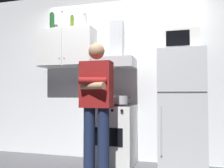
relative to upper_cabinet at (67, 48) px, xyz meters
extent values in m
cube|color=white|center=(0.85, 0.23, -0.40)|extent=(4.80, 0.10, 2.70)
cube|color=silver|center=(0.00, 0.01, 0.00)|extent=(0.90, 0.34, 0.60)
cube|color=silver|center=(-0.22, -0.17, 0.00)|extent=(0.43, 0.01, 0.58)
cube|color=silver|center=(0.22, -0.17, 0.00)|extent=(0.43, 0.01, 0.58)
sphere|color=#B2B2B7|center=(-0.04, -0.18, -0.18)|extent=(0.02, 0.02, 0.02)
sphere|color=#B2B2B7|center=(0.04, -0.18, -0.18)|extent=(0.02, 0.02, 0.02)
cube|color=white|center=(0.80, -0.12, -1.32)|extent=(0.60, 0.60, 0.85)
cube|color=black|center=(0.80, -0.12, -0.89)|extent=(0.59, 0.59, 0.01)
cube|color=black|center=(0.80, -0.43, -1.30)|extent=(0.42, 0.01, 0.24)
cylinder|color=black|center=(0.67, -0.24, -0.88)|extent=(0.16, 0.16, 0.01)
cylinder|color=black|center=(0.93, -0.24, -0.88)|extent=(0.16, 0.16, 0.01)
cylinder|color=black|center=(0.67, 0.00, -0.88)|extent=(0.16, 0.16, 0.01)
cylinder|color=black|center=(0.93, 0.00, -0.88)|extent=(0.16, 0.16, 0.01)
cylinder|color=black|center=(0.60, -0.44, -0.95)|extent=(0.04, 0.02, 0.04)
cylinder|color=black|center=(0.73, -0.44, -0.95)|extent=(0.04, 0.02, 0.04)
cylinder|color=black|center=(0.87, -0.44, -0.95)|extent=(0.04, 0.02, 0.04)
cylinder|color=black|center=(1.00, -0.44, -0.95)|extent=(0.04, 0.02, 0.04)
cube|color=#B7BABF|center=(0.80, -0.04, -0.27)|extent=(0.60, 0.44, 0.15)
cube|color=#B7BABF|center=(0.80, 0.10, 0.10)|extent=(0.20, 0.16, 0.60)
cube|color=silver|center=(1.75, -0.12, -0.95)|extent=(0.60, 0.60, 1.60)
cube|color=#4C4C4C|center=(1.75, -0.43, -0.71)|extent=(0.59, 0.01, 0.01)
cylinder|color=silver|center=(1.50, -0.44, -1.19)|extent=(0.02, 0.02, 0.60)
cube|color=silver|center=(1.75, -0.10, -0.01)|extent=(0.48, 0.36, 0.28)
cube|color=black|center=(1.71, -0.29, -0.01)|extent=(0.30, 0.01, 0.20)
cylinder|color=#192342|center=(0.66, -0.72, -1.32)|extent=(0.14, 0.14, 0.85)
cylinder|color=#192342|center=(0.84, -0.72, -1.32)|extent=(0.14, 0.14, 0.85)
cube|color=maroon|center=(0.75, -0.72, -0.62)|extent=(0.38, 0.20, 0.56)
cylinder|color=maroon|center=(0.75, -0.86, -0.58)|extent=(0.33, 0.17, 0.08)
cylinder|color=tan|center=(0.75, -0.86, -0.64)|extent=(0.33, 0.17, 0.08)
sphere|color=tan|center=(0.75, -0.72, -0.21)|extent=(0.20, 0.20, 0.20)
cylinder|color=#B7BABF|center=(0.93, -0.24, -0.82)|extent=(0.20, 0.20, 0.12)
cylinder|color=black|center=(0.80, -0.24, -0.78)|extent=(0.05, 0.01, 0.01)
cylinder|color=black|center=(1.06, -0.24, -0.78)|extent=(0.05, 0.01, 0.01)
cylinder|color=#B2B5BA|center=(0.30, -0.01, 0.40)|extent=(0.09, 0.09, 0.20)
cylinder|color=black|center=(0.30, -0.01, 0.51)|extent=(0.05, 0.05, 0.02)
cylinder|color=silver|center=(-0.11, 0.03, 0.44)|extent=(0.07, 0.07, 0.29)
cylinder|color=black|center=(-0.11, 0.03, 0.60)|extent=(0.04, 0.04, 0.02)
cylinder|color=#19471E|center=(-0.30, 0.04, 0.45)|extent=(0.08, 0.08, 0.30)
cylinder|color=black|center=(-0.30, 0.04, 0.61)|extent=(0.04, 0.04, 0.02)
cylinder|color=#4C6B19|center=(0.07, 0.02, 0.41)|extent=(0.06, 0.06, 0.21)
cylinder|color=black|center=(0.07, 0.02, 0.52)|extent=(0.03, 0.03, 0.02)
camera|label=1|loc=(1.72, -3.52, -0.74)|focal=38.97mm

